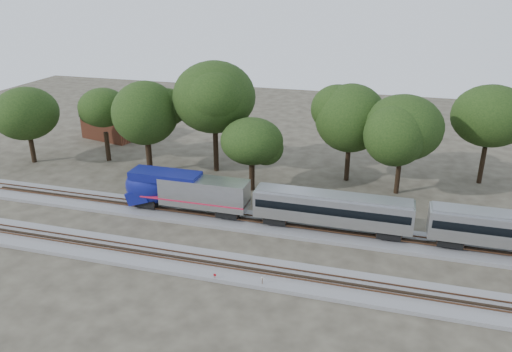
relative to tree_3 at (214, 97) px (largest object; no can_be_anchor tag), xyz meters
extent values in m
plane|color=#383328|center=(8.50, -20.89, -10.95)|extent=(160.00, 160.00, 0.00)
cube|color=slate|center=(8.50, -14.89, -10.75)|extent=(160.00, 5.00, 0.40)
cube|color=brown|center=(8.50, -15.61, -10.29)|extent=(160.00, 0.08, 0.15)
cube|color=brown|center=(8.50, -14.18, -10.29)|extent=(160.00, 0.08, 0.15)
cube|color=slate|center=(8.50, -24.89, -10.75)|extent=(160.00, 5.00, 0.40)
cube|color=brown|center=(8.50, -25.61, -10.29)|extent=(160.00, 0.08, 0.15)
cube|color=brown|center=(8.50, -24.18, -10.29)|extent=(160.00, 0.08, 0.15)
cube|color=#B6B8BD|center=(4.05, -14.89, -7.71)|extent=(10.44, 2.95, 3.25)
ellipsoid|color=navy|center=(-3.43, -14.89, -7.95)|extent=(5.32, 3.07, 4.53)
cube|color=navy|center=(-0.78, -14.89, -6.18)|extent=(8.37, 2.89, 0.98)
cube|color=black|center=(-2.94, -14.89, -6.97)|extent=(0.44, 2.26, 1.29)
cube|color=#B41B39|center=(2.87, -14.89, -8.54)|extent=(12.80, 2.99, 0.18)
cube|color=black|center=(-3.29, -14.89, -9.77)|extent=(2.56, 2.17, 0.89)
cube|color=black|center=(7.05, -14.89, -9.77)|extent=(2.56, 2.17, 0.89)
cube|color=#B6B8BD|center=(18.93, -14.89, -7.85)|extent=(17.13, 2.95, 2.95)
cube|color=black|center=(18.93, -14.89, -7.56)|extent=(16.54, 3.00, 0.89)
cube|color=gray|center=(18.93, -14.89, -6.33)|extent=(16.74, 2.36, 0.34)
cube|color=black|center=(12.72, -14.89, -9.77)|extent=(2.56, 2.17, 0.89)
cube|color=black|center=(25.13, -14.89, -9.77)|extent=(2.56, 2.17, 0.89)
cube|color=black|center=(31.25, -14.89, -9.77)|extent=(2.56, 2.17, 0.89)
cylinder|color=#512D19|center=(9.87, -27.24, -10.56)|extent=(0.05, 0.05, 0.78)
cylinder|color=#AA0C17|center=(9.87, -27.24, -10.21)|extent=(0.28, 0.03, 0.28)
cylinder|color=#512D19|center=(14.36, -26.90, -10.46)|extent=(0.07, 0.07, 0.98)
cylinder|color=silver|center=(14.36, -26.90, -10.02)|extent=(0.33, 0.17, 0.35)
cube|color=#512D19|center=(13.66, -26.54, -10.80)|extent=(0.56, 0.42, 0.30)
cube|color=brown|center=(-23.09, 10.66, -9.06)|extent=(10.74, 8.66, 3.78)
cube|color=black|center=(-23.09, 10.66, -6.75)|extent=(10.98, 8.90, 0.85)
cylinder|color=black|center=(-28.23, -4.32, -8.88)|extent=(0.70, 0.70, 4.13)
ellipsoid|color=black|center=(-28.23, -4.32, -3.28)|extent=(7.79, 7.79, 6.62)
cylinder|color=black|center=(-17.57, -0.52, -8.69)|extent=(0.70, 0.70, 4.51)
ellipsoid|color=black|center=(-17.57, -0.52, -2.57)|extent=(8.51, 8.51, 7.23)
cylinder|color=black|center=(-9.20, -3.06, -8.58)|extent=(0.70, 0.70, 4.73)
ellipsoid|color=black|center=(-9.20, -3.06, -2.16)|extent=(8.92, 8.92, 7.58)
cylinder|color=black|center=(0.00, 0.00, -7.99)|extent=(0.70, 0.70, 5.91)
ellipsoid|color=black|center=(0.00, 0.00, 0.02)|extent=(11.14, 11.14, 9.46)
cylinder|color=black|center=(7.05, -5.45, -9.11)|extent=(0.70, 0.70, 3.67)
ellipsoid|color=black|center=(7.05, -5.45, -4.13)|extent=(6.93, 6.93, 5.89)
cylinder|color=black|center=(18.80, 1.54, -8.54)|extent=(0.70, 0.70, 4.82)
ellipsoid|color=black|center=(18.80, 1.54, -2.00)|extent=(9.08, 9.08, 7.72)
cylinder|color=black|center=(25.63, -1.25, -8.54)|extent=(0.70, 0.70, 4.82)
ellipsoid|color=black|center=(25.63, -1.25, -1.99)|extent=(9.09, 9.09, 7.73)
cylinder|color=black|center=(36.57, 5.51, -8.39)|extent=(0.70, 0.70, 5.12)
ellipsoid|color=black|center=(36.57, 5.51, -1.44)|extent=(9.65, 9.65, 8.20)
camera|label=1|loc=(24.47, -64.23, 15.51)|focal=35.00mm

